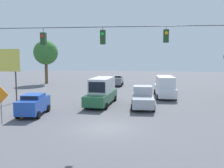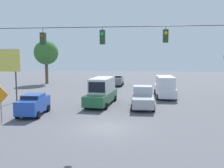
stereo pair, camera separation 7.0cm
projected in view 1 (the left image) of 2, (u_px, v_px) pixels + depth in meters
ground_plane at (105, 128)px, 17.68m from camera, size 140.00×140.00×0.00m
overhead_signal_span at (103, 63)px, 16.25m from camera, size 20.98×0.38×7.36m
pickup_truck_silver_crossing_near at (143, 98)px, 24.80m from camera, size 2.30×5.18×2.12m
sedan_blue_parked_shoulder at (34, 104)px, 21.64m from camera, size 2.21×4.32×1.83m
box_truck_white_oncoming_far at (165, 87)px, 31.24m from camera, size 2.41×7.27×2.62m
box_truck_green_withflow_mid at (102, 91)px, 26.47m from camera, size 2.74×7.13×2.82m
sedan_grey_withflow_deep at (117, 80)px, 43.46m from camera, size 1.99×4.07×1.81m
traffic_cone_nearest at (21, 115)px, 20.46m from camera, size 0.34×0.34×0.57m
traffic_cone_second at (35, 108)px, 23.30m from camera, size 0.34×0.34×0.57m
traffic_cone_third at (47, 103)px, 26.01m from camera, size 0.34×0.34×0.57m
roadside_billboard at (4, 64)px, 27.45m from camera, size 3.64×0.16×5.89m
work_zone_sign at (1, 98)px, 18.76m from camera, size 1.27×0.06×2.84m
tree_horizon_left at (46, 53)px, 46.48m from camera, size 4.52×4.52×8.10m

